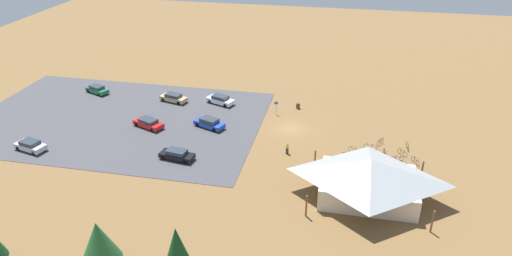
{
  "coord_description": "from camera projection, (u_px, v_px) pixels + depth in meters",
  "views": [
    {
      "loc": [
        -7.52,
        60.56,
        31.13
      ],
      "look_at": [
        4.41,
        3.16,
        1.2
      ],
      "focal_mm": 32.84,
      "sensor_mm": 36.0,
      "label": 1
    }
  ],
  "objects": [
    {
      "name": "pine_far_west",
      "position": [
        99.0,
        242.0,
        39.65
      ],
      "size": [
        3.53,
        3.53,
        6.51
      ],
      "color": "brown",
      "rests_on": "ground"
    },
    {
      "name": "visitor_near_lot",
      "position": [
        287.0,
        148.0,
        61.45
      ],
      "size": [
        0.36,
        0.38,
        1.69
      ],
      "color": "#2D3347",
      "rests_on": "ground"
    },
    {
      "name": "bike_pavilion",
      "position": [
        369.0,
        176.0,
        51.88
      ],
      "size": [
        13.11,
        10.16,
        4.9
      ],
      "color": "beige",
      "rests_on": "ground"
    },
    {
      "name": "bicycle_green_mid_cluster",
      "position": [
        347.0,
        156.0,
        60.54
      ],
      "size": [
        1.3,
        1.13,
        0.79
      ],
      "color": "black",
      "rests_on": "ground"
    },
    {
      "name": "bicycle_blue_yard_right",
      "position": [
        397.0,
        158.0,
        60.03
      ],
      "size": [
        1.68,
        0.53,
        0.76
      ],
      "color": "black",
      "rests_on": "ground"
    },
    {
      "name": "bicycle_purple_edge_north",
      "position": [
        415.0,
        161.0,
        59.4
      ],
      "size": [
        0.85,
        1.59,
        0.93
      ],
      "color": "black",
      "rests_on": "ground"
    },
    {
      "name": "car_red_aisle_side",
      "position": [
        148.0,
        123.0,
        68.32
      ],
      "size": [
        5.02,
        3.49,
        1.33
      ],
      "color": "red",
      "rests_on": "parking_lot_asphalt"
    },
    {
      "name": "bicycle_green_front_row",
      "position": [
        385.0,
        153.0,
        61.29
      ],
      "size": [
        0.48,
        1.65,
        0.83
      ],
      "color": "black",
      "rests_on": "ground"
    },
    {
      "name": "ground",
      "position": [
        290.0,
        128.0,
        68.32
      ],
      "size": [
        160.0,
        160.0,
        0.0
      ],
      "primitive_type": "plane",
      "color": "brown",
      "rests_on": "ground"
    },
    {
      "name": "lot_sign",
      "position": [
        276.0,
        106.0,
        72.02
      ],
      "size": [
        0.56,
        0.08,
        2.2
      ],
      "color": "#99999E",
      "rests_on": "ground"
    },
    {
      "name": "car_tan_by_curb",
      "position": [
        174.0,
        98.0,
        76.57
      ],
      "size": [
        4.78,
        2.78,
        1.35
      ],
      "color": "tan",
      "rests_on": "parking_lot_asphalt"
    },
    {
      "name": "pine_mideast",
      "position": [
        177.0,
        252.0,
        38.44
      ],
      "size": [
        2.97,
        2.97,
        7.05
      ],
      "color": "brown",
      "rests_on": "ground"
    },
    {
      "name": "trash_bin",
      "position": [
        298.0,
        106.0,
        74.39
      ],
      "size": [
        0.6,
        0.6,
        0.9
      ],
      "primitive_type": "cylinder",
      "color": "brown",
      "rests_on": "ground"
    },
    {
      "name": "bicycle_yellow_by_bin",
      "position": [
        407.0,
        147.0,
        62.75
      ],
      "size": [
        0.48,
        1.8,
        0.87
      ],
      "color": "black",
      "rests_on": "ground"
    },
    {
      "name": "car_blue_end_stall",
      "position": [
        209.0,
        123.0,
        68.25
      ],
      "size": [
        4.94,
        3.39,
        1.43
      ],
      "color": "#1E42B2",
      "rests_on": "parking_lot_asphalt"
    },
    {
      "name": "bicycle_teal_yard_center",
      "position": [
        402.0,
        153.0,
        61.28
      ],
      "size": [
        1.17,
        1.34,
        0.82
      ],
      "color": "black",
      "rests_on": "ground"
    },
    {
      "name": "car_silver_mid_lot",
      "position": [
        30.0,
        145.0,
        62.27
      ],
      "size": [
        4.56,
        2.83,
        1.4
      ],
      "color": "#BCBCC1",
      "rests_on": "parking_lot_asphalt"
    },
    {
      "name": "bicycle_black_yard_left",
      "position": [
        380.0,
        142.0,
        63.89
      ],
      "size": [
        0.98,
        1.55,
        0.88
      ],
      "color": "black",
      "rests_on": "ground"
    },
    {
      "name": "bicycle_orange_trailside",
      "position": [
        372.0,
        154.0,
        61.02
      ],
      "size": [
        0.6,
        1.65,
        0.83
      ],
      "color": "black",
      "rests_on": "ground"
    },
    {
      "name": "car_green_near_entry",
      "position": [
        97.0,
        89.0,
        79.83
      ],
      "size": [
        4.56,
        3.23,
        1.34
      ],
      "color": "#1E6B3D",
      "rests_on": "parking_lot_asphalt"
    },
    {
      "name": "car_white_front_row",
      "position": [
        220.0,
        100.0,
        75.81
      ],
      "size": [
        4.89,
        3.31,
        1.42
      ],
      "color": "white",
      "rests_on": "parking_lot_asphalt"
    },
    {
      "name": "bicycle_white_edge_south",
      "position": [
        354.0,
        150.0,
        61.84
      ],
      "size": [
        1.46,
        0.93,
        0.87
      ],
      "color": "black",
      "rests_on": "ground"
    },
    {
      "name": "car_black_far_end",
      "position": [
        177.0,
        155.0,
        60.17
      ],
      "size": [
        4.69,
        2.37,
        1.35
      ],
      "color": "black",
      "rests_on": "parking_lot_asphalt"
    },
    {
      "name": "bicycle_silver_near_porch",
      "position": [
        370.0,
        147.0,
        62.58
      ],
      "size": [
        1.7,
        0.58,
        0.91
      ],
      "color": "black",
      "rests_on": "ground"
    },
    {
      "name": "parking_lot_asphalt",
      "position": [
        118.0,
        119.0,
        71.13
      ],
      "size": [
        43.42,
        28.72,
        0.05
      ],
      "primitive_type": "cube",
      "color": "#424247",
      "rests_on": "ground"
    }
  ]
}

